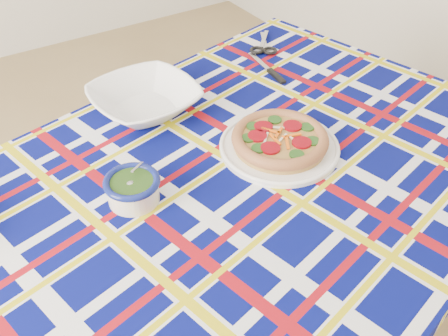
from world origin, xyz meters
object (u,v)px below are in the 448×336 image
main_focaccia_plate (280,139)px  pesto_bowl (133,187)px  serving_bowl (145,100)px  dining_table (221,212)px

main_focaccia_plate → pesto_bowl: bearing=175.7°
main_focaccia_plate → pesto_bowl: pesto_bowl is taller
pesto_bowl → serving_bowl: pesto_bowl is taller
main_focaccia_plate → serving_bowl: (-0.20, 0.33, 0.00)m
dining_table → main_focaccia_plate: bearing=-0.9°
serving_bowl → pesto_bowl: bearing=-120.2°
main_focaccia_plate → pesto_bowl: 0.38m
dining_table → serving_bowl: bearing=77.1°
dining_table → pesto_bowl: pesto_bowl is taller
dining_table → main_focaccia_plate: main_focaccia_plate is taller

